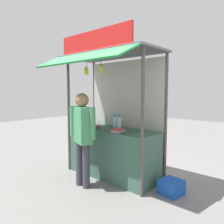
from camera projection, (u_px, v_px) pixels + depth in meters
name	position (u px, v px, depth m)	size (l,w,h in m)	color
ground_plane	(112.00, 176.00, 4.55)	(20.00, 20.00, 0.00)	slate
stall_counter	(112.00, 153.00, 4.50)	(1.93, 0.69, 0.98)	#385B4C
stall_structure	(115.00, 93.00, 4.46)	(2.13, 1.51, 2.83)	#4C4742
water_bottle_rear_center	(119.00, 123.00, 4.43)	(0.08, 0.08, 0.29)	silver
water_bottle_back_left	(106.00, 121.00, 4.94)	(0.06, 0.06, 0.22)	silver
water_bottle_mid_left	(115.00, 122.00, 4.66)	(0.08, 0.08, 0.27)	silver
magazine_stack_mid_right	(118.00, 131.00, 4.04)	(0.20, 0.27, 0.07)	blue
magazine_stack_front_left	(93.00, 127.00, 4.59)	(0.26, 0.31, 0.06)	green
magazine_stack_far_right	(83.00, 124.00, 4.85)	(0.22, 0.29, 0.08)	red
banana_bunch_leftmost	(101.00, 69.00, 3.94)	(0.09, 0.09, 0.28)	#332D23
banana_bunch_inner_right	(86.00, 71.00, 4.19)	(0.10, 0.10, 0.29)	#332D23
vendor_person	(82.00, 131.00, 3.95)	(0.65, 0.37, 1.71)	#383842
plastic_crate	(171.00, 187.00, 3.73)	(0.35, 0.35, 0.24)	#194CB2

